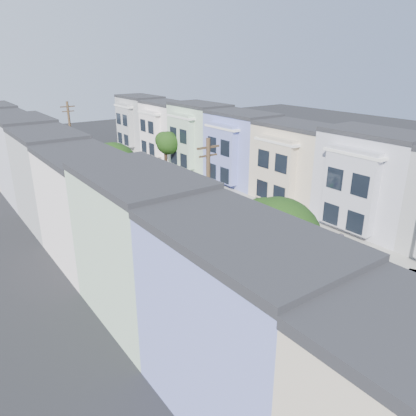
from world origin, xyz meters
The scene contains 24 objects.
ground centered at (0.00, 0.00, 0.00)m, with size 160.00×160.00×0.00m, color black.
road_slab centered at (0.00, 15.00, 0.01)m, with size 12.00×70.00×0.02m, color black.
curb_left centered at (-6.05, 15.00, 0.07)m, with size 0.30×70.00×0.15m, color gray.
curb_right centered at (6.05, 15.00, 0.07)m, with size 0.30×70.00×0.15m, color gray.
sidewalk_left centered at (-7.35, 15.00, 0.07)m, with size 2.60×70.00×0.15m, color gray.
sidewalk_right centered at (7.35, 15.00, 0.07)m, with size 2.60×70.00×0.15m, color gray.
centerline centered at (0.00, 15.00, 0.00)m, with size 0.12×70.00×0.01m, color gold.
townhouse_row_left centered at (-11.15, 15.00, 0.00)m, with size 5.00×70.00×8.50m, color beige.
townhouse_row_right centered at (11.15, 15.00, 0.00)m, with size 5.00×70.00×8.50m, color beige.
tree_b centered at (-6.30, -3.94, 5.64)m, with size 4.70×4.70×8.02m.
tree_c centered at (-6.30, 7.46, 4.70)m, with size 4.25×4.25×6.85m.
tree_d centered at (-6.30, 16.84, 5.16)m, with size 4.57×4.57×7.47m.
tree_e centered at (-6.30, 31.56, 4.61)m, with size 4.54×4.54×6.90m.
tree_far_r centered at (6.89, 29.64, 3.75)m, with size 3.10×3.10×5.35m.
utility_pole_near centered at (-6.30, 2.00, 5.15)m, with size 1.60×0.26×10.00m.
utility_pole_far centered at (-6.30, 28.00, 5.15)m, with size 1.60×0.26×10.00m.
fedex_truck centered at (1.36, 10.80, 1.62)m, with size 2.32×6.03×2.89m.
lead_sedan centered at (1.68, 19.50, 0.75)m, with size 2.50×5.42×1.51m, color black.
parked_left_b centered at (-4.90, -7.15, 0.68)m, with size 2.25×4.89×1.36m, color black.
parked_left_c centered at (-4.90, -0.03, 0.70)m, with size 1.48×4.19×1.40m, color #9EA0A4.
parked_left_d centered at (-4.90, 11.14, 0.67)m, with size 1.87×4.46×1.34m, color #4F1105.
parked_right_b centered at (4.90, -1.84, 0.70)m, with size 1.95×4.65×1.39m, color silver.
parked_right_c centered at (4.90, 16.73, 0.74)m, with size 1.75×4.57×1.48m, color black.
parked_right_d centered at (4.90, 26.96, 0.67)m, with size 1.59×4.16×1.35m, color black.
Camera 1 is at (-20.28, -17.31, 14.66)m, focal length 35.00 mm.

